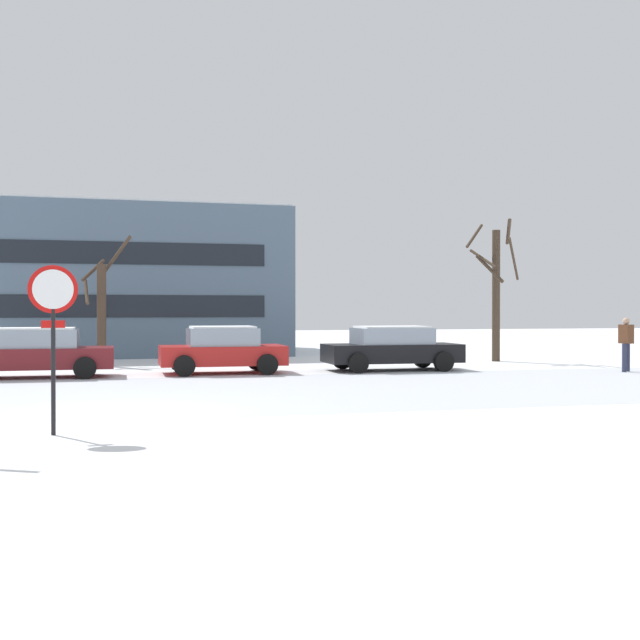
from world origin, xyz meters
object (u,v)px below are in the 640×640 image
object	(u,v)px
parked_car_red	(222,349)
parked_car_black	(392,348)
pedestrian_crossing	(626,340)
stop_sign	(53,316)
parked_car_maroon	(34,352)

from	to	relation	value
parked_car_red	parked_car_black	bearing A→B (deg)	-1.53
parked_car_black	pedestrian_crossing	bearing A→B (deg)	-19.56
parked_car_black	pedestrian_crossing	world-z (taller)	pedestrian_crossing
stop_sign	parked_car_maroon	bearing A→B (deg)	96.44
stop_sign	parked_car_maroon	size ratio (longest dim) A/B	0.59
parked_car_black	stop_sign	bearing A→B (deg)	-130.60
stop_sign	pedestrian_crossing	size ratio (longest dim) A/B	1.55
stop_sign	pedestrian_crossing	bearing A→B (deg)	27.97
parked_car_maroon	parked_car_red	xyz separation A→B (m)	(5.53, 0.18, 0.00)
parked_car_red	parked_car_black	size ratio (longest dim) A/B	0.87
pedestrian_crossing	parked_car_black	bearing A→B (deg)	160.44
stop_sign	pedestrian_crossing	xyz separation A→B (m)	(16.78, 8.91, -0.87)
parked_car_red	parked_car_maroon	bearing A→B (deg)	-178.14
pedestrian_crossing	stop_sign	bearing A→B (deg)	-152.03
stop_sign	parked_car_black	distance (m)	15.06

